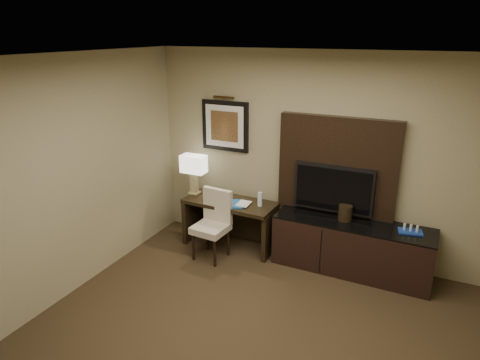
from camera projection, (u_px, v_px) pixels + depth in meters
The scene contains 17 objects.
ceiling at pixel (228, 63), 2.96m from camera, with size 4.50×5.00×0.01m, color silver.
wall_back at pixel (315, 157), 5.54m from camera, with size 4.50×0.01×2.70m, color gray.
wall_left at pixel (30, 194), 4.31m from camera, with size 0.01×5.00×2.70m, color gray.
desk at pixel (230, 223), 6.01m from camera, with size 1.28×0.55×0.68m, color black.
credenza at pixel (351, 247), 5.38m from camera, with size 1.94×0.54×0.67m, color black.
tv_wall_panel at pixel (337, 168), 5.40m from camera, with size 1.50×0.12×1.30m, color black.
tv at pixel (334, 189), 5.39m from camera, with size 1.00×0.08×0.60m, color black.
artwork at pixel (225, 126), 5.95m from camera, with size 0.70×0.04×0.70m, color black.
picture_light at pixel (224, 97), 5.78m from camera, with size 0.04×0.04×0.30m, color #422E15.
desk_chair at pixel (211, 228), 5.65m from camera, with size 0.42×0.49×0.88m, color beige, non-canonical shape.
table_lamp at pixel (194, 175), 6.08m from camera, with size 0.35×0.20×0.57m, color tan, non-canonical shape.
desk_phone at pixel (217, 196), 5.93m from camera, with size 0.20×0.18×0.10m, color black, non-canonical shape.
blue_folder at pixel (235, 204), 5.77m from camera, with size 0.22×0.30×0.02m, color #195AA6.
book at pixel (238, 196), 5.76m from camera, with size 0.17×0.02×0.23m, color #BEB095.
water_bottle at pixel (260, 199), 5.70m from camera, with size 0.06×0.06×0.19m, color silver.
ice_bucket at pixel (345, 213), 5.31m from camera, with size 0.17×0.17×0.19m, color black.
minibar_tray at pixel (411, 229), 5.00m from camera, with size 0.27×0.16×0.10m, color #173B9B, non-canonical shape.
Camera 1 is at (1.38, -2.74, 2.91)m, focal length 32.00 mm.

